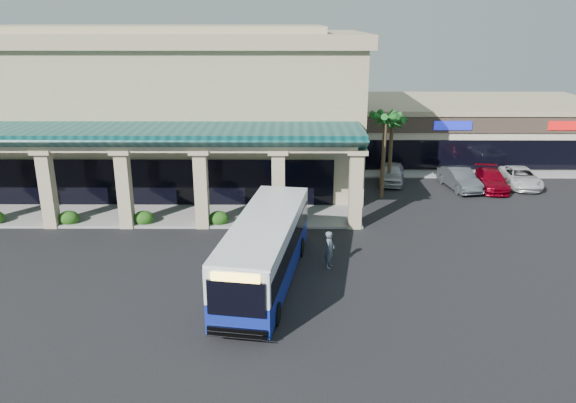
{
  "coord_description": "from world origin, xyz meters",
  "views": [
    {
      "loc": [
        2.23,
        -26.08,
        11.88
      ],
      "look_at": [
        2.07,
        3.4,
        2.2
      ],
      "focal_mm": 35.0,
      "sensor_mm": 36.0,
      "label": 1
    }
  ],
  "objects_px": {
    "pedestrian": "(330,250)",
    "car_red": "(491,180)",
    "transit_bus": "(265,251)",
    "car_silver": "(392,173)",
    "car_white": "(460,179)",
    "car_gray": "(520,177)"
  },
  "relations": [
    {
      "from": "car_gray",
      "to": "car_silver",
      "type": "bearing_deg",
      "value": 179.65
    },
    {
      "from": "transit_bus",
      "to": "car_silver",
      "type": "xyz_separation_m",
      "value": [
        8.8,
        16.82,
        -0.83
      ]
    },
    {
      "from": "car_white",
      "to": "car_silver",
      "type": "bearing_deg",
      "value": 152.08
    },
    {
      "from": "car_silver",
      "to": "car_red",
      "type": "height_order",
      "value": "car_silver"
    },
    {
      "from": "pedestrian",
      "to": "car_white",
      "type": "relative_size",
      "value": 0.41
    },
    {
      "from": "car_white",
      "to": "car_red",
      "type": "xyz_separation_m",
      "value": [
        2.31,
        0.01,
        -0.08
      ]
    },
    {
      "from": "car_white",
      "to": "car_gray",
      "type": "relative_size",
      "value": 0.95
    },
    {
      "from": "car_silver",
      "to": "car_white",
      "type": "bearing_deg",
      "value": -6.87
    },
    {
      "from": "transit_bus",
      "to": "pedestrian",
      "type": "distance_m",
      "value": 3.6
    },
    {
      "from": "transit_bus",
      "to": "car_silver",
      "type": "bearing_deg",
      "value": 71.39
    },
    {
      "from": "pedestrian",
      "to": "car_white",
      "type": "height_order",
      "value": "pedestrian"
    },
    {
      "from": "car_red",
      "to": "car_gray",
      "type": "relative_size",
      "value": 0.96
    },
    {
      "from": "transit_bus",
      "to": "car_white",
      "type": "bearing_deg",
      "value": 57.64
    },
    {
      "from": "pedestrian",
      "to": "transit_bus",
      "type": "bearing_deg",
      "value": 136.86
    },
    {
      "from": "pedestrian",
      "to": "car_white",
      "type": "xyz_separation_m",
      "value": [
        10.31,
        13.55,
        -0.19
      ]
    },
    {
      "from": "pedestrian",
      "to": "car_red",
      "type": "relative_size",
      "value": 0.4
    },
    {
      "from": "transit_bus",
      "to": "car_gray",
      "type": "bearing_deg",
      "value": 50.44
    },
    {
      "from": "pedestrian",
      "to": "car_red",
      "type": "bearing_deg",
      "value": -24.58
    },
    {
      "from": "car_silver",
      "to": "car_gray",
      "type": "xyz_separation_m",
      "value": [
        9.33,
        -0.82,
        -0.06
      ]
    },
    {
      "from": "transit_bus",
      "to": "car_silver",
      "type": "height_order",
      "value": "transit_bus"
    },
    {
      "from": "transit_bus",
      "to": "car_red",
      "type": "height_order",
      "value": "transit_bus"
    },
    {
      "from": "car_silver",
      "to": "car_gray",
      "type": "height_order",
      "value": "car_silver"
    }
  ]
}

